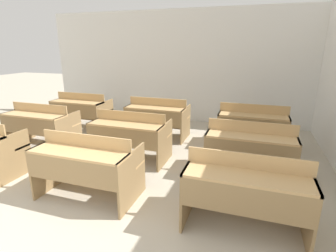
# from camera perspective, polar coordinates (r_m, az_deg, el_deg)

# --- Properties ---
(wall_back) EXTENTS (7.07, 0.06, 2.84)m
(wall_back) POSITION_cam_1_polar(r_m,az_deg,el_deg) (7.08, 0.95, 12.75)
(wall_back) COLOR silver
(wall_back) RESTS_ON ground_plane
(bench_front_center) EXTENTS (1.29, 0.74, 0.87)m
(bench_front_center) POSITION_cam_1_polar(r_m,az_deg,el_deg) (3.59, -17.32, -7.80)
(bench_front_center) COLOR #94754B
(bench_front_center) RESTS_ON ground_plane
(bench_front_right) EXTENTS (1.29, 0.74, 0.87)m
(bench_front_right) POSITION_cam_1_polar(r_m,az_deg,el_deg) (2.99, 16.58, -12.93)
(bench_front_right) COLOR #95774D
(bench_front_right) RESTS_ON ground_plane
(bench_second_left) EXTENTS (1.29, 0.74, 0.87)m
(bench_second_left) POSITION_cam_1_polar(r_m,az_deg,el_deg) (5.74, -25.99, 0.49)
(bench_second_left) COLOR #997B50
(bench_second_left) RESTS_ON ground_plane
(bench_second_center) EXTENTS (1.29, 0.74, 0.87)m
(bench_second_center) POSITION_cam_1_polar(r_m,az_deg,el_deg) (4.59, -8.30, -1.72)
(bench_second_center) COLOR olive
(bench_second_center) RESTS_ON ground_plane
(bench_second_right) EXTENTS (1.29, 0.74, 0.87)m
(bench_second_right) POSITION_cam_1_polar(r_m,az_deg,el_deg) (4.15, 17.39, -4.40)
(bench_second_right) COLOR #97784E
(bench_second_right) RESTS_ON ground_plane
(bench_third_left) EXTENTS (1.29, 0.74, 0.87)m
(bench_third_left) POSITION_cam_1_polar(r_m,az_deg,el_deg) (6.67, -18.38, 3.47)
(bench_third_left) COLOR olive
(bench_third_left) RESTS_ON ground_plane
(bench_third_center) EXTENTS (1.29, 0.74, 0.87)m
(bench_third_center) POSITION_cam_1_polar(r_m,az_deg,el_deg) (5.72, -2.35, 2.18)
(bench_third_center) COLOR olive
(bench_third_center) RESTS_ON ground_plane
(bench_third_right) EXTENTS (1.29, 0.74, 0.87)m
(bench_third_right) POSITION_cam_1_polar(r_m,az_deg,el_deg) (5.37, 17.88, 0.36)
(bench_third_right) COLOR olive
(bench_third_right) RESTS_ON ground_plane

